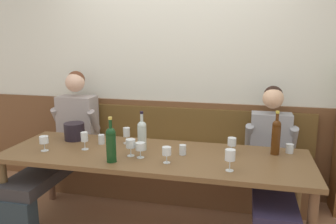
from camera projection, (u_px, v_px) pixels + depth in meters
room_wall_back at (178, 64)px, 3.69m from camera, size 6.80×0.08×2.80m
wood_wainscot_panel at (176, 146)px, 3.83m from camera, size 6.80×0.03×1.00m
wall_bench at (172, 171)px, 3.68m from camera, size 2.89×0.42×0.94m
dining_table at (154, 161)px, 2.91m from camera, size 2.59×0.83×0.72m
person_left_seat at (63, 141)px, 3.50m from camera, size 0.51×1.30×1.33m
person_right_seat at (272, 165)px, 3.00m from camera, size 0.49×1.29×1.24m
ice_bucket at (74, 131)px, 3.28m from camera, size 0.19×0.19×0.16m
wine_bottle_green_tall at (142, 134)px, 2.97m from camera, size 0.08×0.08×0.34m
wine_bottle_amber_mid at (111, 143)px, 2.68m from camera, size 0.08×0.08×0.36m
wine_bottle_clear_water at (276, 136)px, 2.85m from camera, size 0.07×0.07×0.37m
wine_glass_by_bottle at (167, 152)px, 2.67m from camera, size 0.07×0.07×0.13m
wine_glass_near_bucket at (232, 142)px, 2.88m from camera, size 0.07×0.07×0.14m
wine_glass_right_end at (131, 144)px, 2.82m from camera, size 0.08×0.08×0.14m
wine_glass_mid_left at (84, 138)px, 2.99m from camera, size 0.06×0.06×0.16m
wine_glass_center_front at (140, 147)px, 2.79m from camera, size 0.08×0.08×0.13m
wine_glass_center_rear at (44, 140)px, 2.95m from camera, size 0.08×0.08×0.13m
wine_glass_mid_right at (127, 133)px, 3.16m from camera, size 0.07×0.07×0.15m
wine_glass_left_end at (230, 155)px, 2.50m from camera, size 0.08×0.08×0.16m
water_tumbler_left at (183, 150)px, 2.87m from camera, size 0.06×0.06×0.08m
water_tumbler_center at (290, 148)px, 2.91m from camera, size 0.06×0.06×0.08m
water_tumbler_right at (101, 139)px, 3.16m from camera, size 0.06×0.06×0.09m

